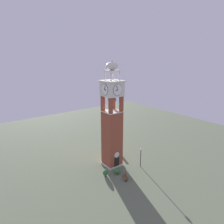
{
  "coord_description": "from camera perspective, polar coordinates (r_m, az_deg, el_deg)",
  "views": [
    {
      "loc": [
        -20.54,
        -26.99,
        19.69
      ],
      "look_at": [
        0.0,
        0.0,
        10.32
      ],
      "focal_mm": 32.04,
      "sensor_mm": 36.0,
      "label": 1
    }
  ],
  "objects": [
    {
      "name": "shrub_left_of_tower",
      "position": [
        35.73,
        -1.93,
        -16.97
      ],
      "size": [
        0.85,
        0.85,
        1.1
      ],
      "primitive_type": "ellipsoid",
      "color": "#336638",
      "rests_on": "ground"
    },
    {
      "name": "ground",
      "position": [
        39.22,
        0.0,
        -14.7
      ],
      "size": [
        80.0,
        80.0,
        0.0
      ],
      "primitive_type": "plane",
      "color": "#5B664C"
    },
    {
      "name": "shrub_near_entry",
      "position": [
        36.31,
        1.44,
        -16.42
      ],
      "size": [
        1.08,
        1.08,
        1.06
      ],
      "primitive_type": "ellipsoid",
      "color": "#336638",
      "rests_on": "ground"
    },
    {
      "name": "clock_tower",
      "position": [
        35.88,
        0.0,
        -3.59
      ],
      "size": [
        3.46,
        3.46,
        19.13
      ],
      "color": "brown",
      "rests_on": "ground"
    },
    {
      "name": "lamp_post",
      "position": [
        37.75,
        8.21,
        -11.84
      ],
      "size": [
        0.36,
        0.36,
        3.56
      ],
      "color": "black",
      "rests_on": "ground"
    },
    {
      "name": "park_bench",
      "position": [
        34.99,
        3.87,
        -17.9
      ],
      "size": [
        1.11,
        1.63,
        0.95
      ],
      "color": "brown",
      "rests_on": "ground"
    },
    {
      "name": "trash_bin",
      "position": [
        41.84,
        2.74,
        -12.04
      ],
      "size": [
        0.52,
        0.52,
        0.8
      ],
      "primitive_type": "cylinder",
      "color": "#4C4C51",
      "rests_on": "ground"
    }
  ]
}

